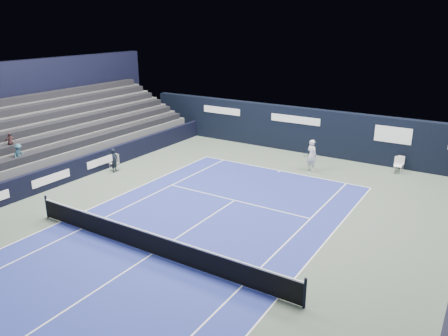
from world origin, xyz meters
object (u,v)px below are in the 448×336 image
object	(u,v)px
tennis_net	(152,243)
folding_chair_back_a	(398,162)
tennis_player	(312,155)
folding_chair_back_b	(400,162)
line_judge_chair	(115,161)

from	to	relation	value
tennis_net	folding_chair_back_a	bearing A→B (deg)	68.20
folding_chair_back_a	tennis_player	world-z (taller)	tennis_player
folding_chair_back_a	folding_chair_back_b	xyz separation A→B (m)	(0.04, 0.48, -0.14)
folding_chair_back_a	tennis_net	world-z (taller)	tennis_net
line_judge_chair	folding_chair_back_b	bearing A→B (deg)	41.35
line_judge_chair	tennis_net	bearing A→B (deg)	-27.97
folding_chair_back_a	folding_chair_back_b	size ratio (longest dim) A/B	1.09
folding_chair_back_b	tennis_player	xyz separation A→B (m)	(-4.63, -2.89, 0.45)
folding_chair_back_b	tennis_player	bearing A→B (deg)	-138.27
folding_chair_back_a	tennis_player	xyz separation A→B (m)	(-4.58, -2.41, 0.31)
folding_chair_back_a	tennis_player	bearing A→B (deg)	-162.43
tennis_net	tennis_player	bearing A→B (deg)	83.13
folding_chair_back_b	tennis_net	size ratio (longest dim) A/B	0.07
line_judge_chair	tennis_net	size ratio (longest dim) A/B	0.08
line_judge_chair	tennis_player	xyz separation A→B (m)	(10.19, 6.36, 0.38)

